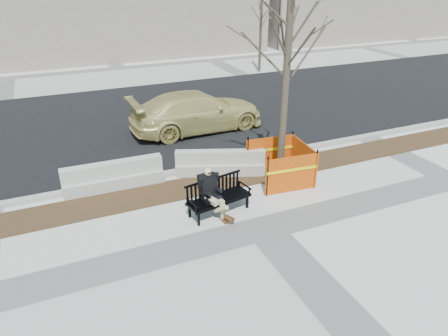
% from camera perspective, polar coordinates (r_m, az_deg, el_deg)
% --- Properties ---
extents(ground, '(120.00, 120.00, 0.00)m').
position_cam_1_polar(ground, '(9.95, 5.48, -8.27)').
color(ground, beige).
rests_on(ground, ground).
extents(mulch_strip, '(40.00, 1.20, 0.02)m').
position_cam_1_polar(mulch_strip, '(11.95, -0.45, -1.79)').
color(mulch_strip, '#47301C').
rests_on(mulch_strip, ground).
extents(asphalt_street, '(60.00, 10.40, 0.01)m').
position_cam_1_polar(asphalt_street, '(17.37, -8.54, 7.06)').
color(asphalt_street, black).
rests_on(asphalt_street, ground).
extents(curb, '(60.00, 0.25, 0.12)m').
position_cam_1_polar(curb, '(12.71, -2.13, 0.27)').
color(curb, '#9E9B93').
rests_on(curb, ground).
extents(bench, '(1.75, 0.89, 0.89)m').
position_cam_1_polar(bench, '(10.49, -0.70, -6.17)').
color(bench, black).
rests_on(bench, ground).
extents(seated_man, '(0.70, 0.98, 1.26)m').
position_cam_1_polar(seated_man, '(10.42, -1.85, -6.42)').
color(seated_man, black).
rests_on(seated_man, ground).
extents(tree_fence, '(2.52, 2.52, 5.80)m').
position_cam_1_polar(tree_fence, '(12.13, 7.65, -1.63)').
color(tree_fence, '#ED4D0D').
rests_on(tree_fence, ground).
extents(sedan, '(5.11, 2.27, 1.46)m').
position_cam_1_polar(sedan, '(15.80, -3.65, 5.33)').
color(sedan, tan).
rests_on(sedan, ground).
extents(jersey_barrier_left, '(2.76, 0.59, 0.79)m').
position_cam_1_polar(jersey_barrier_left, '(12.03, -14.87, -2.59)').
color(jersey_barrier_left, '#ACAAA1').
rests_on(jersey_barrier_left, ground).
extents(jersey_barrier_right, '(2.65, 1.45, 0.76)m').
position_cam_1_polar(jersey_barrier_right, '(12.38, -0.53, -0.77)').
color(jersey_barrier_right, '#A8A59E').
rests_on(jersey_barrier_right, ground).
extents(far_tree_right, '(1.86, 1.86, 4.65)m').
position_cam_1_polar(far_tree_right, '(25.15, 4.89, 13.20)').
color(far_tree_right, '#493C2F').
rests_on(far_tree_right, ground).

